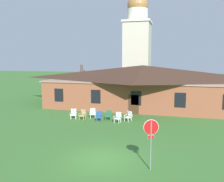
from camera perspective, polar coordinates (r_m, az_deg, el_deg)
The scene contains 12 objects.
ground_plane at distance 14.62m, azimuth -2.47°, elevation -15.92°, with size 200.00×200.00×0.00m, color #336028.
brick_building at distance 30.41m, azimuth 7.35°, elevation 1.35°, with size 23.66×10.40×5.17m.
dome_tower at distance 46.40m, azimuth 6.06°, elevation 10.76°, with size 5.18×5.18×18.80m.
stop_sign at distance 12.76m, azimuth 9.31°, elevation -10.21°, with size 0.77×0.29×2.74m.
lawn_chair_by_porch at distance 24.23m, azimuth -9.19°, elevation -5.33°, with size 0.75×0.80×0.96m.
lawn_chair_near_door at distance 23.72m, azimuth -6.97°, elevation -5.56°, with size 0.67×0.70×0.96m.
lawn_chair_left_end at distance 24.27m, azimuth -4.63°, elevation -5.24°, with size 0.76×0.81×0.96m.
lawn_chair_middle at distance 23.01m, azimuth -3.12°, elevation -5.92°, with size 0.74×0.79×0.96m.
lawn_chair_right_end at distance 23.34m, azimuth -0.79°, elevation -5.72°, with size 0.69×0.72×0.96m.
lawn_chair_far_side at distance 22.42m, azimuth 1.43°, elevation -6.27°, with size 0.70×0.74×0.96m.
lawn_chair_under_eave at distance 22.93m, azimuth 4.01°, elevation -5.98°, with size 0.82×0.86×0.96m.
bare_tree_beside_building at distance 34.00m, azimuth -7.33°, elevation 2.20°, with size 1.51×1.86×5.17m.
Camera 1 is at (4.09, -12.79, 5.77)m, focal length 38.22 mm.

